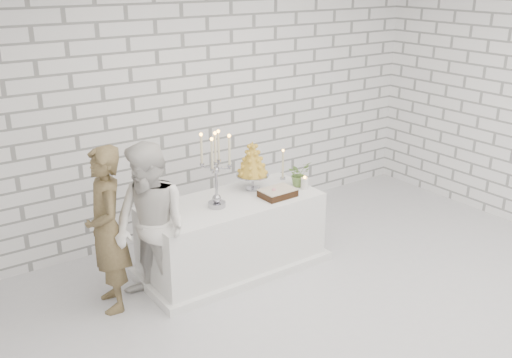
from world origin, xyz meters
name	(u,v)px	position (x,y,z in m)	size (l,w,h in m)	color
ground	(357,316)	(0.00, 0.00, 0.00)	(6.00, 5.00, 0.01)	silver
wall_back	(209,101)	(0.00, 2.50, 1.50)	(6.00, 0.01, 3.00)	white
cake_table	(232,235)	(-0.43, 1.39, 0.38)	(1.80, 0.80, 0.75)	white
groom	(107,230)	(-1.71, 1.42, 0.76)	(0.56, 0.37, 1.53)	brown
bride	(151,228)	(-1.39, 1.21, 0.77)	(0.75, 0.58, 1.54)	white
candelabra	(216,170)	(-0.63, 1.33, 1.13)	(0.31, 0.31, 0.75)	#9797A1
croquembouche	(253,166)	(-0.08, 1.52, 1.01)	(0.34, 0.34, 0.52)	#B48926
chocolate_cake	(278,193)	(0.01, 1.20, 0.79)	(0.34, 0.25, 0.08)	black
pillar_candle	(305,183)	(0.37, 1.22, 0.81)	(0.08, 0.08, 0.12)	white
extra_taper	(283,165)	(0.36, 1.58, 0.91)	(0.06, 0.06, 0.32)	beige
flowers	(299,174)	(0.38, 1.33, 0.88)	(0.24, 0.20, 0.26)	#456D31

